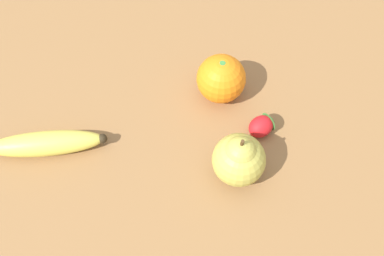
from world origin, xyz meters
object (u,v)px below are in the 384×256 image
(banana, at_px, (44,144))
(pear, at_px, (240,161))
(strawberry, at_px, (263,125))
(orange, at_px, (221,79))

(banana, bearing_deg, pear, 166.29)
(strawberry, bearing_deg, orange, 96.26)
(banana, distance_m, pear, 0.31)
(pear, height_order, strawberry, pear)
(orange, bearing_deg, strawberry, -68.58)
(orange, height_order, pear, pear)
(banana, height_order, orange, orange)
(pear, bearing_deg, orange, 78.87)
(orange, height_order, strawberry, orange)
(orange, bearing_deg, pear, -101.13)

